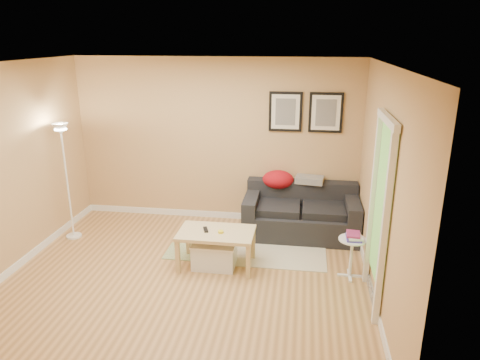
{
  "coord_description": "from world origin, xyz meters",
  "views": [
    {
      "loc": [
        1.37,
        -4.74,
        2.89
      ],
      "look_at": [
        0.55,
        0.85,
        1.05
      ],
      "focal_mm": 33.21,
      "sensor_mm": 36.0,
      "label": 1
    }
  ],
  "objects_px": {
    "book_stack": "(354,236)",
    "floor_lamp": "(68,185)",
    "side_table": "(351,258)",
    "storage_bin": "(214,254)",
    "coffee_table": "(217,249)",
    "sofa": "(301,211)"
  },
  "relations": [
    {
      "from": "coffee_table",
      "to": "storage_bin",
      "type": "height_order",
      "value": "coffee_table"
    },
    {
      "from": "coffee_table",
      "to": "book_stack",
      "type": "relative_size",
      "value": 4.07
    },
    {
      "from": "coffee_table",
      "to": "book_stack",
      "type": "xyz_separation_m",
      "value": [
        1.72,
        -0.04,
        0.32
      ]
    },
    {
      "from": "floor_lamp",
      "to": "storage_bin",
      "type": "bearing_deg",
      "value": -14.01
    },
    {
      "from": "storage_bin",
      "to": "side_table",
      "type": "bearing_deg",
      "value": -0.54
    },
    {
      "from": "storage_bin",
      "to": "sofa",
      "type": "bearing_deg",
      "value": 46.7
    },
    {
      "from": "coffee_table",
      "to": "side_table",
      "type": "height_order",
      "value": "side_table"
    },
    {
      "from": "sofa",
      "to": "coffee_table",
      "type": "distance_m",
      "value": 1.57
    },
    {
      "from": "storage_bin",
      "to": "floor_lamp",
      "type": "xyz_separation_m",
      "value": [
        -2.28,
        0.57,
        0.65
      ]
    },
    {
      "from": "book_stack",
      "to": "floor_lamp",
      "type": "relative_size",
      "value": 0.14
    },
    {
      "from": "storage_bin",
      "to": "book_stack",
      "type": "relative_size",
      "value": 2.36
    },
    {
      "from": "storage_bin",
      "to": "book_stack",
      "type": "distance_m",
      "value": 1.79
    },
    {
      "from": "side_table",
      "to": "book_stack",
      "type": "relative_size",
      "value": 2.18
    },
    {
      "from": "storage_bin",
      "to": "side_table",
      "type": "height_order",
      "value": "side_table"
    },
    {
      "from": "side_table",
      "to": "floor_lamp",
      "type": "xyz_separation_m",
      "value": [
        -4.02,
        0.59,
        0.56
      ]
    },
    {
      "from": "coffee_table",
      "to": "storage_bin",
      "type": "distance_m",
      "value": 0.08
    },
    {
      "from": "book_stack",
      "to": "floor_lamp",
      "type": "distance_m",
      "value": 4.08
    },
    {
      "from": "side_table",
      "to": "coffee_table",
      "type": "bearing_deg",
      "value": 178.69
    },
    {
      "from": "book_stack",
      "to": "storage_bin",
      "type": "bearing_deg",
      "value": 169.39
    },
    {
      "from": "coffee_table",
      "to": "book_stack",
      "type": "height_order",
      "value": "book_stack"
    },
    {
      "from": "book_stack",
      "to": "floor_lamp",
      "type": "xyz_separation_m",
      "value": [
        -4.03,
        0.59,
        0.26
      ]
    },
    {
      "from": "book_stack",
      "to": "side_table",
      "type": "bearing_deg",
      "value": 160.96
    }
  ]
}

